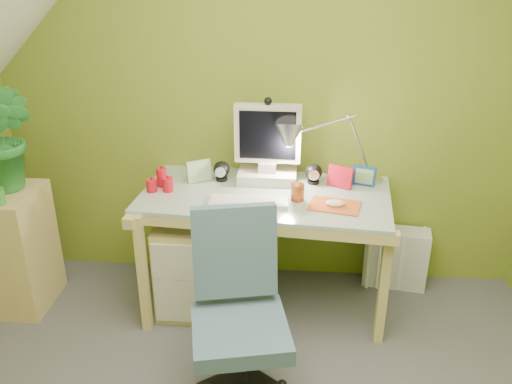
# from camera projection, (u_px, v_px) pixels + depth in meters

# --- Properties ---
(wall_back) EXTENTS (3.20, 0.01, 2.40)m
(wall_back) POSITION_uv_depth(u_px,v_px,m) (264.00, 96.00, 3.19)
(wall_back) COLOR olive
(wall_back) RESTS_ON floor
(desk) EXTENTS (1.44, 0.81, 0.74)m
(desk) POSITION_uv_depth(u_px,v_px,m) (265.00, 250.00, 3.19)
(desk) COLOR tan
(desk) RESTS_ON floor
(monitor) EXTENTS (0.35, 0.21, 0.47)m
(monitor) POSITION_uv_depth(u_px,v_px,m) (268.00, 142.00, 3.11)
(monitor) COLOR beige
(monitor) RESTS_ON desk
(speaker_left) EXTENTS (0.12, 0.12, 0.12)m
(speaker_left) POSITION_uv_depth(u_px,v_px,m) (221.00, 171.00, 3.18)
(speaker_left) COLOR black
(speaker_left) RESTS_ON desk
(speaker_right) EXTENTS (0.10, 0.10, 0.12)m
(speaker_right) POSITION_uv_depth(u_px,v_px,m) (314.00, 174.00, 3.14)
(speaker_right) COLOR black
(speaker_right) RESTS_ON desk
(keyboard) EXTENTS (0.43, 0.14, 0.02)m
(keyboard) POSITION_uv_depth(u_px,v_px,m) (249.00, 201.00, 2.91)
(keyboard) COLOR white
(keyboard) RESTS_ON desk
(mousepad) EXTENTS (0.30, 0.24, 0.01)m
(mousepad) POSITION_uv_depth(u_px,v_px,m) (335.00, 206.00, 2.88)
(mousepad) COLOR #C6551E
(mousepad) RESTS_ON desk
(mouse) EXTENTS (0.11, 0.08, 0.03)m
(mouse) POSITION_uv_depth(u_px,v_px,m) (335.00, 203.00, 2.88)
(mouse) COLOR white
(mouse) RESTS_ON mousepad
(amber_tumbler) EXTENTS (0.08, 0.08, 0.09)m
(amber_tumbler) POSITION_uv_depth(u_px,v_px,m) (298.00, 192.00, 2.94)
(amber_tumbler) COLOR #8F4014
(amber_tumbler) RESTS_ON desk
(candle_cluster) EXTENTS (0.15, 0.14, 0.11)m
(candle_cluster) POSITION_uv_depth(u_px,v_px,m) (160.00, 180.00, 3.07)
(candle_cluster) COLOR red
(candle_cluster) RESTS_ON desk
(photo_frame_red) EXTENTS (0.14, 0.09, 0.13)m
(photo_frame_red) POSITION_uv_depth(u_px,v_px,m) (340.00, 177.00, 3.09)
(photo_frame_red) COLOR #B31324
(photo_frame_red) RESTS_ON desk
(photo_frame_blue) EXTENTS (0.13, 0.06, 0.11)m
(photo_frame_blue) POSITION_uv_depth(u_px,v_px,m) (364.00, 176.00, 3.12)
(photo_frame_blue) COLOR navy
(photo_frame_blue) RESTS_ON desk
(photo_frame_green) EXTENTS (0.14, 0.09, 0.13)m
(photo_frame_green) POSITION_uv_depth(u_px,v_px,m) (199.00, 171.00, 3.17)
(photo_frame_green) COLOR #99BC81
(photo_frame_green) RESTS_ON desk
(desk_lamp) EXTENTS (0.61, 0.35, 0.61)m
(desk_lamp) POSITION_uv_depth(u_px,v_px,m) (348.00, 133.00, 3.04)
(desk_lamp) COLOR #BBBABF
(desk_lamp) RESTS_ON desk
(side_ledge) EXTENTS (0.28, 0.42, 0.74)m
(side_ledge) POSITION_uv_depth(u_px,v_px,m) (22.00, 250.00, 3.20)
(side_ledge) COLOR tan
(side_ledge) RESTS_ON floor
(potted_plant) EXTENTS (0.37, 0.31, 0.62)m
(potted_plant) POSITION_uv_depth(u_px,v_px,m) (4.00, 138.00, 2.96)
(potted_plant) COLOR #2A7F34
(potted_plant) RESTS_ON side_ledge
(task_chair) EXTENTS (0.58, 0.58, 0.87)m
(task_chair) POSITION_uv_depth(u_px,v_px,m) (240.00, 331.00, 2.42)
(task_chair) COLOR #456071
(task_chair) RESTS_ON floor
(radiator) EXTENTS (0.41, 0.21, 0.39)m
(radiator) POSITION_uv_depth(u_px,v_px,m) (396.00, 257.00, 3.45)
(radiator) COLOR silver
(radiator) RESTS_ON floor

